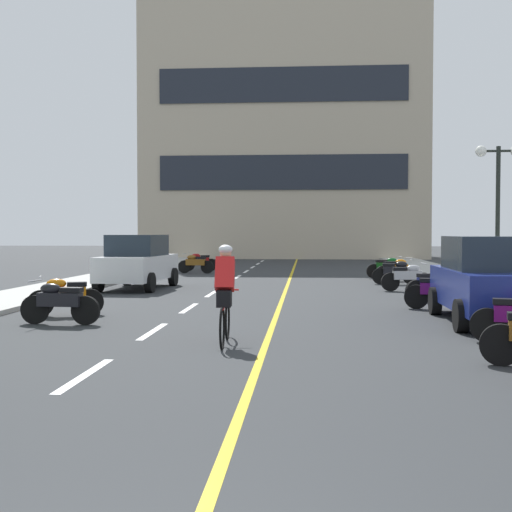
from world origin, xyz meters
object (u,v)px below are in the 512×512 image
(street_lamp_mid, at_px, (498,182))
(motorcycle_9, at_px, (396,272))
(motorcycle_12, at_px, (196,263))
(parked_car_mid, at_px, (138,262))
(motorcycle_13, at_px, (200,261))
(parked_car_near, at_px, (488,280))
(motorcycle_8, at_px, (408,277))
(motorcycle_10, at_px, (396,269))
(motorcycle_11, at_px, (387,267))
(motorcycle_7, at_px, (434,284))
(cyclist_rider, at_px, (225,292))
(motorcycle_6, at_px, (440,291))
(motorcycle_5, at_px, (65,295))
(motorcycle_4, at_px, (59,302))

(street_lamp_mid, relative_size, motorcycle_9, 2.68)
(street_lamp_mid, xyz_separation_m, motorcycle_12, (-11.26, 8.76, -3.04))
(parked_car_mid, xyz_separation_m, motorcycle_13, (0.41, 10.70, -0.44))
(parked_car_near, height_order, motorcycle_9, parked_car_near)
(motorcycle_8, distance_m, motorcycle_13, 13.89)
(motorcycle_10, distance_m, motorcycle_11, 1.41)
(street_lamp_mid, xyz_separation_m, parked_car_near, (-2.33, -7.88, -2.60))
(parked_car_near, bearing_deg, motorcycle_13, 115.88)
(motorcycle_7, height_order, motorcycle_8, same)
(cyclist_rider, bearing_deg, parked_car_near, 30.24)
(motorcycle_13, bearing_deg, motorcycle_12, -86.47)
(motorcycle_7, distance_m, motorcycle_12, 14.90)
(motorcycle_7, height_order, motorcycle_10, same)
(street_lamp_mid, height_order, motorcycle_12, street_lamp_mid)
(street_lamp_mid, relative_size, parked_car_near, 1.08)
(motorcycle_7, xyz_separation_m, motorcycle_10, (-0.02, 7.82, 0.00))
(parked_car_mid, relative_size, motorcycle_10, 2.59)
(parked_car_mid, height_order, motorcycle_11, parked_car_mid)
(motorcycle_9, bearing_deg, cyclist_rider, -108.90)
(motorcycle_6, bearing_deg, parked_car_near, -77.69)
(street_lamp_mid, xyz_separation_m, motorcycle_11, (-2.81, 5.84, -3.04))
(parked_car_mid, height_order, motorcycle_7, parked_car_mid)
(motorcycle_10, relative_size, motorcycle_13, 0.98)
(parked_car_near, xyz_separation_m, motorcycle_5, (-9.28, 0.56, -0.44))
(motorcycle_11, height_order, motorcycle_12, same)
(parked_car_mid, relative_size, motorcycle_9, 2.53)
(parked_car_near, distance_m, motorcycle_13, 20.77)
(motorcycle_5, distance_m, motorcycle_10, 14.79)
(parked_car_near, bearing_deg, motorcycle_7, 93.63)
(motorcycle_9, bearing_deg, street_lamp_mid, -42.46)
(parked_car_mid, distance_m, cyclist_rider, 11.81)
(motorcycle_13, bearing_deg, motorcycle_10, -36.01)
(motorcycle_11, bearing_deg, motorcycle_4, -119.91)
(cyclist_rider, bearing_deg, motorcycle_13, 100.14)
(parked_car_mid, bearing_deg, motorcycle_10, 25.34)
(parked_car_near, height_order, motorcycle_8, parked_car_near)
(motorcycle_6, distance_m, motorcycle_7, 2.09)
(motorcycle_11, bearing_deg, motorcycle_8, -90.57)
(motorcycle_5, relative_size, motorcycle_8, 0.96)
(motorcycle_4, bearing_deg, motorcycle_6, 21.54)
(motorcycle_7, height_order, cyclist_rider, cyclist_rider)
(parked_car_mid, bearing_deg, motorcycle_13, 87.82)
(motorcycle_13, xyz_separation_m, cyclist_rider, (3.88, -21.70, 0.41))
(motorcycle_7, bearing_deg, street_lamp_mid, 52.29)
(motorcycle_4, distance_m, cyclist_rider, 4.29)
(motorcycle_6, relative_size, motorcycle_13, 0.98)
(parked_car_near, height_order, motorcycle_6, parked_car_near)
(motorcycle_4, xyz_separation_m, motorcycle_9, (8.33, 11.38, 0.00))
(parked_car_near, xyz_separation_m, motorcycle_11, (-0.48, 13.72, -0.44))
(motorcycle_8, xyz_separation_m, motorcycle_10, (0.23, 4.61, 0.00))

